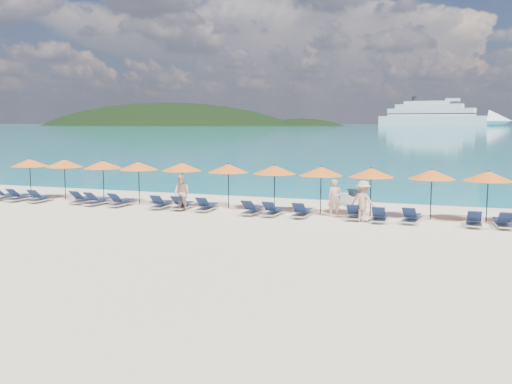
% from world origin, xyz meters
% --- Properties ---
extents(ground, '(1400.00, 1400.00, 0.00)m').
position_xyz_m(ground, '(0.00, 0.00, 0.00)').
color(ground, beige).
extents(sea, '(1600.00, 1300.00, 0.01)m').
position_xyz_m(sea, '(0.00, 660.00, 0.01)').
color(sea, '#1FA9B2').
rests_on(sea, ground).
extents(headland_main, '(374.00, 242.00, 126.50)m').
position_xyz_m(headland_main, '(-300.00, 540.00, -38.00)').
color(headland_main, black).
rests_on(headland_main, ground).
extents(headland_small, '(162.00, 126.00, 85.50)m').
position_xyz_m(headland_small, '(-150.00, 560.00, -35.00)').
color(headland_small, black).
rests_on(headland_small, ground).
extents(cruise_ship, '(135.37, 44.90, 37.23)m').
position_xyz_m(cruise_ship, '(-9.61, 614.09, 9.69)').
color(cruise_ship, silver).
rests_on(cruise_ship, ground).
extents(jetski, '(1.75, 2.36, 0.79)m').
position_xyz_m(jetski, '(3.46, 8.48, 0.33)').
color(jetski, white).
rests_on(jetski, ground).
extents(beachgoer_a, '(0.72, 0.58, 1.73)m').
position_xyz_m(beachgoer_a, '(3.26, 4.51, 0.87)').
color(beachgoer_a, tan).
rests_on(beachgoer_a, ground).
extents(beachgoer_b, '(0.96, 0.68, 1.79)m').
position_xyz_m(beachgoer_b, '(-4.07, 3.69, 0.89)').
color(beachgoer_b, tan).
rests_on(beachgoer_b, ground).
extents(beachgoer_c, '(1.26, 0.84, 1.79)m').
position_xyz_m(beachgoer_c, '(4.65, 3.84, 0.89)').
color(beachgoer_c, tan).
rests_on(beachgoer_c, ground).
extents(umbrella_0, '(2.10, 2.10, 2.28)m').
position_xyz_m(umbrella_0, '(-14.48, 5.20, 2.02)').
color(umbrella_0, black).
rests_on(umbrella_0, ground).
extents(umbrella_1, '(2.10, 2.10, 2.28)m').
position_xyz_m(umbrella_1, '(-12.26, 5.41, 2.02)').
color(umbrella_1, black).
rests_on(umbrella_1, ground).
extents(umbrella_2, '(2.10, 2.10, 2.28)m').
position_xyz_m(umbrella_2, '(-9.68, 5.35, 2.02)').
color(umbrella_2, black).
rests_on(umbrella_2, ground).
extents(umbrella_3, '(2.10, 2.10, 2.28)m').
position_xyz_m(umbrella_3, '(-7.39, 5.25, 2.02)').
color(umbrella_3, black).
rests_on(umbrella_3, ground).
extents(umbrella_4, '(2.10, 2.10, 2.28)m').
position_xyz_m(umbrella_4, '(-4.95, 5.47, 2.02)').
color(umbrella_4, black).
rests_on(umbrella_4, ground).
extents(umbrella_5, '(2.10, 2.10, 2.28)m').
position_xyz_m(umbrella_5, '(-2.33, 5.41, 2.02)').
color(umbrella_5, black).
rests_on(umbrella_5, ground).
extents(umbrella_6, '(2.10, 2.10, 2.28)m').
position_xyz_m(umbrella_6, '(0.10, 5.39, 2.02)').
color(umbrella_6, black).
rests_on(umbrella_6, ground).
extents(umbrella_7, '(2.10, 2.10, 2.28)m').
position_xyz_m(umbrella_7, '(2.42, 5.29, 2.02)').
color(umbrella_7, black).
rests_on(umbrella_7, ground).
extents(umbrella_8, '(2.10, 2.10, 2.28)m').
position_xyz_m(umbrella_8, '(4.75, 5.35, 2.02)').
color(umbrella_8, black).
rests_on(umbrella_8, ground).
extents(umbrella_9, '(2.10, 2.10, 2.28)m').
position_xyz_m(umbrella_9, '(7.41, 5.36, 2.02)').
color(umbrella_9, black).
rests_on(umbrella_9, ground).
extents(umbrella_10, '(2.10, 2.10, 2.28)m').
position_xyz_m(umbrella_10, '(9.72, 5.35, 2.02)').
color(umbrella_10, black).
rests_on(umbrella_10, ground).
extents(lounger_0, '(0.66, 1.71, 0.66)m').
position_xyz_m(lounger_0, '(-15.20, 3.95, 0.24)').
color(lounger_0, silver).
rests_on(lounger_0, ground).
extents(lounger_1, '(0.68, 1.72, 0.66)m').
position_xyz_m(lounger_1, '(-14.12, 3.92, 0.24)').
color(lounger_1, silver).
rests_on(lounger_1, ground).
extents(lounger_2, '(0.77, 1.75, 0.66)m').
position_xyz_m(lounger_2, '(-12.72, 3.92, 0.24)').
color(lounger_2, silver).
rests_on(lounger_2, ground).
extents(lounger_3, '(0.67, 1.72, 0.66)m').
position_xyz_m(lounger_3, '(-10.28, 4.28, 0.24)').
color(lounger_3, silver).
rests_on(lounger_3, ground).
extents(lounger_4, '(0.76, 1.75, 0.66)m').
position_xyz_m(lounger_4, '(-9.17, 4.07, 0.24)').
color(lounger_4, silver).
rests_on(lounger_4, ground).
extents(lounger_5, '(0.69, 1.72, 0.66)m').
position_xyz_m(lounger_5, '(-7.77, 4.09, 0.24)').
color(lounger_5, silver).
rests_on(lounger_5, ground).
extents(lounger_6, '(0.79, 1.75, 0.66)m').
position_xyz_m(lounger_6, '(-5.47, 4.15, 0.24)').
color(lounger_6, silver).
rests_on(lounger_6, ground).
extents(lounger_7, '(0.69, 1.72, 0.66)m').
position_xyz_m(lounger_7, '(-4.33, 4.23, 0.24)').
color(lounger_7, silver).
rests_on(lounger_7, ground).
extents(lounger_8, '(0.70, 1.73, 0.66)m').
position_xyz_m(lounger_8, '(-2.98, 4.17, 0.24)').
color(lounger_8, silver).
rests_on(lounger_8, ground).
extents(lounger_9, '(0.74, 1.74, 0.66)m').
position_xyz_m(lounger_9, '(-0.48, 3.93, 0.24)').
color(lounger_9, silver).
rests_on(lounger_9, ground).
extents(lounger_10, '(0.70, 1.73, 0.66)m').
position_xyz_m(lounger_10, '(0.51, 3.94, 0.24)').
color(lounger_10, silver).
rests_on(lounger_10, ground).
extents(lounger_11, '(0.62, 1.70, 0.66)m').
position_xyz_m(lounger_11, '(1.87, 4.00, 0.24)').
color(lounger_11, silver).
rests_on(lounger_11, ground).
extents(lounger_12, '(0.70, 1.73, 0.66)m').
position_xyz_m(lounger_12, '(4.24, 4.28, 0.24)').
color(lounger_12, silver).
rests_on(lounger_12, ground).
extents(lounger_13, '(0.71, 1.73, 0.66)m').
position_xyz_m(lounger_13, '(5.35, 4.00, 0.24)').
color(lounger_13, silver).
rests_on(lounger_13, ground).
extents(lounger_14, '(0.78, 1.75, 0.66)m').
position_xyz_m(lounger_14, '(6.69, 4.20, 0.24)').
color(lounger_14, silver).
rests_on(lounger_14, ground).
extents(lounger_15, '(0.63, 1.71, 0.66)m').
position_xyz_m(lounger_15, '(9.20, 4.18, 0.24)').
color(lounger_15, silver).
rests_on(lounger_15, ground).
extents(lounger_16, '(0.79, 1.75, 0.66)m').
position_xyz_m(lounger_16, '(10.33, 4.29, 0.24)').
color(lounger_16, silver).
rests_on(lounger_16, ground).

